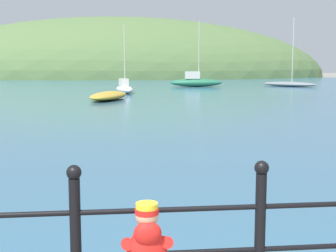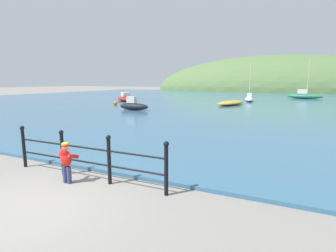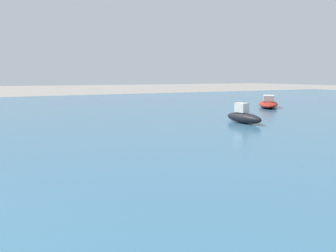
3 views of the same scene
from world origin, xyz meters
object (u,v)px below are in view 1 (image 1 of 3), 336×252
boat_far_left (109,96)px  boat_red_dinghy (289,84)px  boat_far_right (196,82)px  boat_nearest_quay (124,88)px

boat_far_left → boat_red_dinghy: 20.06m
boat_far_right → boat_nearest_quay: size_ratio=1.23×
boat_far_right → boat_far_left: boat_far_right is taller
boat_far_right → boat_far_left: 15.57m
boat_nearest_quay → boat_red_dinghy: bearing=28.1°
boat_red_dinghy → boat_far_right: bearing=175.8°
boat_nearest_quay → boat_far_left: size_ratio=0.93×
boat_far_right → boat_far_left: (-7.08, -13.87, -0.21)m
boat_nearest_quay → boat_red_dinghy: size_ratio=0.77×
boat_red_dinghy → boat_nearest_quay: bearing=-151.9°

